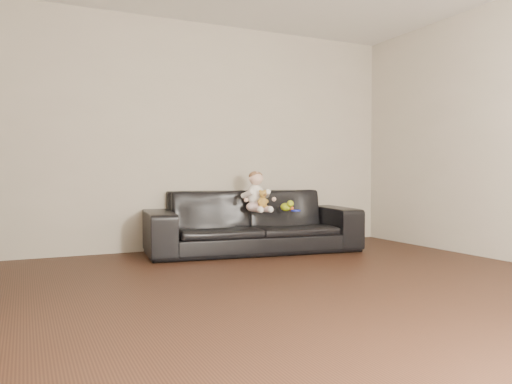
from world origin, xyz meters
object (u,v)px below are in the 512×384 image
baby (256,194)px  toy_blue_disc (296,210)px  sofa (252,221)px  toy_green (286,207)px  toy_rattle (291,208)px  teddy_bear (263,199)px

baby → toy_blue_disc: size_ratio=4.08×
sofa → toy_blue_disc: size_ratio=21.22×
toy_blue_disc → baby: bearing=176.9°
baby → sofa: bearing=86.4°
toy_green → toy_blue_disc: bearing=-16.9°
toy_blue_disc → toy_rattle: bearing=139.9°
toy_rattle → toy_blue_disc: size_ratio=0.56×
sofa → toy_green: (0.36, -0.12, 0.15)m
teddy_bear → toy_green: 0.39m
toy_rattle → toy_blue_disc: 0.06m
sofa → toy_blue_disc: 0.50m
sofa → toy_rattle: size_ratio=37.65×
toy_green → sofa: bearing=162.1°
sofa → teddy_bear: bearing=-82.1°
baby → toy_green: (0.36, 0.01, -0.15)m
baby → toy_green: baby is taller
sofa → toy_green: bearing=-11.2°
teddy_bear → toy_blue_disc: bearing=20.8°
sofa → baby: 0.33m
teddy_bear → toy_green: bearing=29.6°
baby → toy_blue_disc: (0.47, -0.03, -0.19)m
sofa → teddy_bear: size_ratio=12.11×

